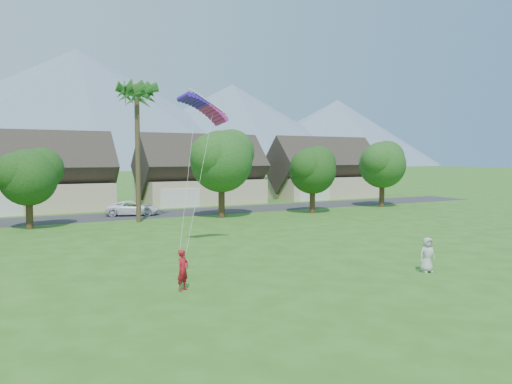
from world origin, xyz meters
TOP-DOWN VIEW (x-y plane):
  - ground at (0.00, 0.00)m, footprint 500.00×500.00m
  - street at (0.00, 34.00)m, footprint 90.00×7.00m
  - kite_flyer at (-6.59, 4.62)m, footprint 0.79×0.72m
  - watcher at (5.58, 1.98)m, footprint 0.97×0.73m
  - parked_car at (-1.12, 34.00)m, footprint 5.79×3.98m
  - mountain_ridge at (10.40, 260.00)m, footprint 540.00×240.00m
  - houses_row at (0.49, 42.99)m, footprint 72.75×8.19m
  - tree_row at (-1.14, 27.92)m, footprint 62.27×6.67m
  - fan_palm at (-2.00, 28.50)m, footprint 3.00×3.00m
  - parafoil_kite at (-1.99, 13.12)m, footprint 3.58×1.39m

SIDE VIEW (x-z plane):
  - ground at x=0.00m, z-range 0.00..0.00m
  - street at x=0.00m, z-range 0.00..0.01m
  - parked_car at x=-1.12m, z-range 0.00..1.47m
  - watcher at x=5.58m, z-range 0.00..1.79m
  - kite_flyer at x=-6.59m, z-range 0.00..1.82m
  - houses_row at x=0.49m, z-range -0.99..7.87m
  - tree_row at x=-1.14m, z-range 0.66..9.11m
  - parafoil_kite at x=-1.99m, z-range 8.81..9.31m
  - fan_palm at x=-2.00m, z-range 4.90..18.70m
  - mountain_ridge at x=10.40m, z-range -5.93..64.07m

